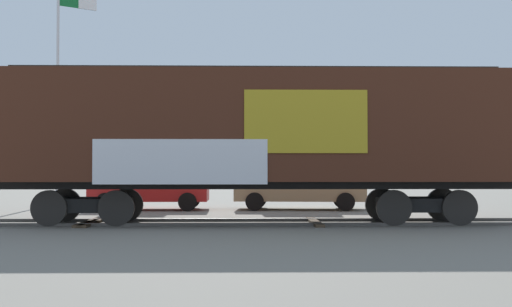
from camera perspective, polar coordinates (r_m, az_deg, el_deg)
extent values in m
plane|color=slate|center=(17.16, -1.06, -6.25)|extent=(260.00, 260.00, 0.00)
cube|color=#4C4742|center=(16.45, -0.03, -6.32)|extent=(59.99, 1.26, 0.08)
cube|color=#4C4742|center=(17.88, -0.12, -5.92)|extent=(59.99, 1.26, 0.08)
cube|color=#423323|center=(17.64, -14.66, -5.96)|extent=(0.29, 2.50, 0.07)
cube|color=#423323|center=(17.27, 5.25, -6.10)|extent=(0.29, 2.50, 0.07)
cube|color=#423323|center=(17.61, -14.28, -5.97)|extent=(0.29, 2.50, 0.07)
cube|color=#472316|center=(17.14, -0.08, 2.27)|extent=(13.75, 3.30, 2.82)
cube|color=#2D2823|center=(17.30, -0.08, 7.32)|extent=(13.02, 0.65, 0.24)
cube|color=#B2931E|center=(15.69, 4.46, 2.87)|extent=(3.01, 0.09, 1.55)
cube|color=silver|center=(15.64, -6.76, -0.73)|extent=(4.24, 0.11, 1.10)
cube|color=black|center=(17.11, -0.08, -2.78)|extent=(13.45, 1.93, 0.20)
cube|color=black|center=(17.60, -14.60, -4.42)|extent=(2.13, 1.41, 0.36)
cylinder|color=black|center=(17.13, -17.93, -4.65)|extent=(0.92, 0.14, 0.92)
cylinder|color=black|center=(18.51, -16.65, -4.41)|extent=(0.92, 0.14, 0.92)
cylinder|color=black|center=(16.73, -12.33, -4.77)|extent=(0.92, 0.14, 0.92)
cylinder|color=black|center=(18.14, -11.45, -4.50)|extent=(0.92, 0.14, 0.92)
cube|color=black|center=(17.77, 14.30, -4.39)|extent=(2.13, 1.41, 0.36)
cylinder|color=black|center=(16.87, 12.17, -4.74)|extent=(0.92, 0.14, 0.92)
cylinder|color=black|center=(18.27, 11.12, -4.48)|extent=(0.92, 0.14, 0.92)
cylinder|color=black|center=(17.34, 17.66, -4.61)|extent=(0.92, 0.14, 0.92)
cylinder|color=black|center=(18.71, 16.23, -4.38)|extent=(0.92, 0.14, 0.92)
cylinder|color=silver|center=(28.08, -17.24, 5.30)|extent=(0.12, 0.12, 9.38)
cube|color=slate|center=(94.52, -2.09, 0.76)|extent=(159.52, 35.91, 9.86)
cube|color=brown|center=(91.21, 20.35, 4.72)|extent=(5.33, 4.26, 2.21)
cube|color=#8C725B|center=(85.22, 6.38, 5.25)|extent=(5.16, 5.25, 2.76)
cone|color=#193D23|center=(96.46, 21.32, 5.07)|extent=(2.22, 2.22, 4.45)
cone|color=#193D23|center=(88.00, -5.54, 5.57)|extent=(2.19, 2.19, 4.38)
cone|color=#193D23|center=(86.69, -8.73, 5.58)|extent=(2.03, 2.03, 4.07)
cone|color=#193D23|center=(87.17, -12.87, 5.68)|extent=(2.21, 2.21, 4.41)
cone|color=#193D23|center=(90.38, -19.10, 5.04)|extent=(1.54, 1.54, 3.09)
cube|color=#B21E1E|center=(23.16, -9.39, -3.20)|extent=(4.14, 1.86, 0.78)
cube|color=#2D333D|center=(23.18, -10.00, -1.45)|extent=(2.06, 1.65, 0.63)
cylinder|color=black|center=(23.88, -5.77, -4.09)|extent=(0.64, 0.23, 0.64)
cylinder|color=black|center=(22.17, -6.11, -4.30)|extent=(0.64, 0.23, 0.64)
cylinder|color=black|center=(24.25, -12.40, -4.02)|extent=(0.64, 0.23, 0.64)
cylinder|color=black|center=(22.57, -13.22, -4.22)|extent=(0.64, 0.23, 0.64)
cube|color=#9E8966|center=(23.07, 3.92, -3.23)|extent=(4.77, 2.31, 0.78)
cube|color=#2D333D|center=(23.06, 3.21, -1.40)|extent=(2.54, 1.89, 0.70)
cylinder|color=black|center=(24.01, 7.66, -4.07)|extent=(0.66, 0.29, 0.64)
cylinder|color=black|center=(22.27, 7.96, -4.28)|extent=(0.66, 0.29, 0.64)
cylinder|color=black|center=(24.00, 0.17, -4.08)|extent=(0.66, 0.29, 0.64)
cylinder|color=black|center=(22.27, -0.11, -4.30)|extent=(0.66, 0.29, 0.64)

